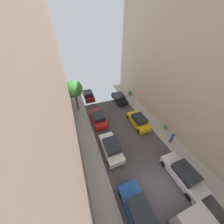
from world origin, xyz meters
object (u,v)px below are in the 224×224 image
Objects in this scene: parked_car_left_1 at (139,213)px; parked_car_left_4 at (88,95)px; parked_car_right_4 at (119,98)px; parked_car_right_3 at (138,121)px; pedestrian at (172,137)px; parked_car_left_2 at (111,148)px; parked_car_left_3 at (98,118)px; parked_car_right_2 at (183,174)px; potted_plant_0 at (130,93)px; potted_plant_2 at (165,127)px; street_tree_2 at (74,89)px.

parked_car_left_1 is 19.15m from parked_car_left_4.
parked_car_left_1 is 1.00× the size of parked_car_right_4.
parked_car_right_3 is 4.84m from pedestrian.
parked_car_left_2 is 1.00× the size of parked_car_left_3.
parked_car_right_2 is 8.04m from parked_car_right_3.
parked_car_left_4 is (0.00, 19.15, 0.00)m from parked_car_left_1.
parked_car_left_4 is at bearing 166.65° from potted_plant_0.
pedestrian is (2.14, 3.72, 0.35)m from parked_car_right_2.
potted_plant_2 is at bearing 38.51° from parked_car_left_1.
parked_car_right_3 and parked_car_right_4 have the same top height.
potted_plant_0 is (0.75, 12.53, -0.39)m from pedestrian.
parked_car_right_3 is at bearing -62.04° from parked_car_left_4.
potted_plant_0 is (8.29, 11.06, -0.04)m from parked_car_left_2.
pedestrian is at bearing -79.31° from parked_car_right_4.
parked_car_right_4 is 0.80× the size of street_tree_2.
parked_car_left_4 reaches higher than potted_plant_2.
pedestrian is (7.54, -1.47, 0.35)m from parked_car_left_2.
parked_car_left_3 is 4.54× the size of potted_plant_0.
parked_car_left_3 is 6.01m from street_tree_2.
parked_car_left_3 is 10.29m from pedestrian.
parked_car_left_4 is at bearing 51.52° from street_tree_2.
parked_car_right_2 is at bearing -62.39° from street_tree_2.
parked_car_left_4 is 6.25m from parked_car_right_4.
parked_car_left_4 is at bearing 117.48° from pedestrian.
parked_car_left_1 is 1.00× the size of parked_car_left_4.
street_tree_2 reaches higher than pedestrian.
street_tree_2 is 11.34m from potted_plant_0.
parked_car_right_2 is 15.06m from parked_car_right_4.
street_tree_2 is 5.64× the size of potted_plant_0.
potted_plant_2 is at bearing -89.83° from potted_plant_0.
parked_car_right_4 is at bearing 90.00° from parked_car_right_2.
potted_plant_0 is at bearing 53.14° from parked_car_left_2.
potted_plant_2 is (2.92, -2.35, -0.15)m from parked_car_right_3.
potted_plant_0 is (2.89, 16.24, -0.04)m from parked_car_right_2.
parked_car_right_4 is 8.54m from street_tree_2.
parked_car_left_3 reaches higher than potted_plant_0.
pedestrian is at bearing 60.04° from parked_car_right_2.
parked_car_left_2 is at bearing -118.67° from parked_car_right_4.
parked_car_right_4 is (5.40, 16.00, 0.00)m from parked_car_left_1.
parked_car_left_2 and parked_car_right_3 have the same top height.
parked_car_left_4 is 2.44× the size of pedestrian.
street_tree_2 is at bearing 98.83° from parked_car_left_1.
street_tree_2 reaches higher than parked_car_left_3.
parked_car_right_2 is 17.33m from street_tree_2.
pedestrian is 15.44m from street_tree_2.
parked_car_right_3 is 3.75m from potted_plant_2.
potted_plant_0 is at bearing 33.76° from parked_car_left_3.
pedestrian reaches higher than parked_car_right_4.
parked_car_left_1 is 5.48m from parked_car_right_2.
parked_car_left_4 is at bearing 149.74° from parked_car_right_4.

